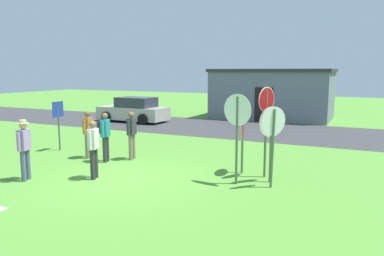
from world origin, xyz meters
name	(u,v)px	position (x,y,z in m)	size (l,w,h in m)	color
ground_plane	(122,178)	(0.00, 0.00, 0.00)	(80.00, 80.00, 0.00)	#518E33
street_asphalt	(237,129)	(0.00, 10.43, 0.00)	(60.00, 6.40, 0.01)	#38383A
building_background	(272,94)	(0.50, 15.88, 1.62)	(7.62, 4.33, 3.22)	slate
parked_car_on_street	(134,110)	(-6.73, 10.51, 0.69)	(4.33, 2.07, 1.51)	#B7B2A3
stop_sign_tallest	(271,131)	(3.99, 1.48, 1.46)	(0.51, 0.69, 2.13)	#51664C
stop_sign_leaning_right	(266,116)	(3.73, 1.91, 1.80)	(0.28, 0.69, 2.65)	#51664C
stop_sign_rear_right	(273,133)	(4.16, 0.98, 1.49)	(0.50, 0.64, 2.18)	#51664C
stop_sign_low_front	(237,122)	(3.20, 0.91, 1.72)	(0.84, 0.24, 2.49)	#51664C
stop_sign_center_cluster	(243,131)	(2.99, 2.05, 1.31)	(0.22, 0.88, 1.93)	#51664C
person_holding_notes	(88,132)	(-2.60, 1.62, 0.95)	(0.28, 0.56, 1.69)	#7A6B56
person_in_teal	(24,146)	(-2.33, -1.35, 0.98)	(0.32, 0.55, 1.74)	#4C5670
person_on_left	(132,133)	(-1.07, 2.11, 0.95)	(0.28, 0.56, 1.69)	#7A6B56
person_in_dark_shirt	(93,146)	(-0.68, -0.38, 0.95)	(0.32, 0.55, 1.69)	#2D2D33
person_in_blue	(105,133)	(-1.70, 1.41, 0.98)	(0.43, 0.55, 1.69)	#2D2D33
info_panel_leftmost	(58,117)	(-4.53, 2.16, 1.33)	(0.08, 0.60, 1.92)	#4C4C51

